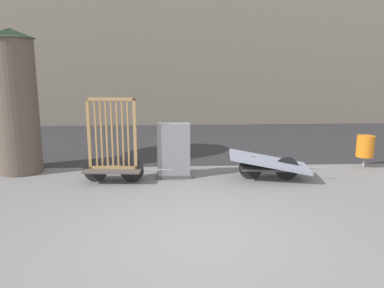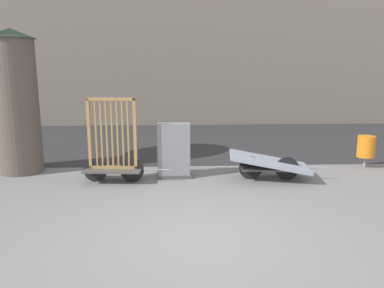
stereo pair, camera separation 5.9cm
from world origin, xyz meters
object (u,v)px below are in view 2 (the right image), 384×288
object	(u,v)px
bike_cart_with_bedframe	(113,154)
advertising_column	(16,101)
bike_cart_with_mattress	(269,163)
utility_cabinet	(174,152)
trash_bin	(366,147)

from	to	relation	value
bike_cart_with_bedframe	advertising_column	bearing A→B (deg)	162.64
bike_cart_with_mattress	utility_cabinet	size ratio (longest dim) A/B	1.75
utility_cabinet	advertising_column	bearing A→B (deg)	170.24
bike_cart_with_bedframe	bike_cart_with_mattress	world-z (taller)	bike_cart_with_bedframe
trash_bin	bike_cart_with_bedframe	bearing A→B (deg)	-171.27
trash_bin	advertising_column	bearing A→B (deg)	180.00
bike_cart_with_mattress	advertising_column	world-z (taller)	advertising_column
bike_cart_with_bedframe	utility_cabinet	world-z (taller)	bike_cart_with_bedframe
utility_cabinet	trash_bin	size ratio (longest dim) A/B	1.54
advertising_column	trash_bin	bearing A→B (deg)	0.00
bike_cart_with_mattress	utility_cabinet	distance (m)	2.33
bike_cart_with_mattress	trash_bin	world-z (taller)	trash_bin
trash_bin	advertising_column	world-z (taller)	advertising_column
advertising_column	utility_cabinet	bearing A→B (deg)	-9.76
bike_cart_with_bedframe	trash_bin	world-z (taller)	bike_cart_with_bedframe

